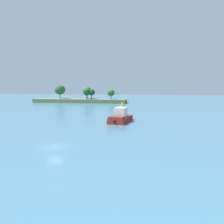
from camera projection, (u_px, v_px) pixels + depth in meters
The scene contains 4 objects.
ground_plane at pixel (55, 147), 39.66m from camera, with size 400.00×400.00×0.00m, color teal.
treeline_island at pixel (80, 98), 136.80m from camera, with size 53.01×11.14×9.98m.
tugboat at pixel (120, 117), 65.99m from camera, with size 6.07×11.81×5.17m.
fishing_skiff at pixel (124, 111), 91.29m from camera, with size 2.30×4.82×0.91m.
Camera 1 is at (15.21, -36.87, 10.35)m, focal length 38.17 mm.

